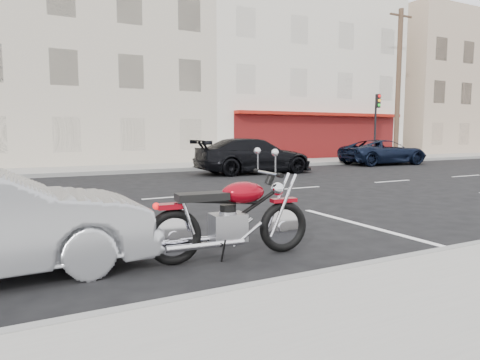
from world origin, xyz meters
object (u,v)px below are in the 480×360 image
object	(u,v)px
traffic_light	(376,118)
car_far	(254,156)
utility_pole	(398,83)
fire_hydrant	(354,153)
suv_far	(383,152)
motorcycle	(285,215)

from	to	relation	value
traffic_light	car_far	distance (m)	11.06
utility_pole	traffic_light	xyz separation A→B (m)	(-2.00, -0.27, -2.18)
traffic_light	fire_hydrant	bearing A→B (deg)	173.64
suv_far	car_far	distance (m)	8.61
fire_hydrant	car_far	size ratio (longest dim) A/B	0.14
fire_hydrant	car_far	world-z (taller)	car_far
suv_far	traffic_light	bearing A→B (deg)	-32.89
utility_pole	motorcycle	size ratio (longest dim) A/B	3.91
traffic_light	suv_far	bearing A→B (deg)	-126.92
utility_pole	suv_far	bearing A→B (deg)	-145.02
utility_pole	motorcycle	world-z (taller)	utility_pole
fire_hydrant	car_far	xyz separation A→B (m)	(-8.83, -3.68, 0.20)
suv_far	utility_pole	bearing A→B (deg)	-50.99
motorcycle	suv_far	size ratio (longest dim) A/B	0.49
traffic_light	car_far	bearing A→B (deg)	-161.21
suv_far	car_far	world-z (taller)	car_far
fire_hydrant	car_far	distance (m)	9.57
traffic_light	motorcycle	xyz separation A→B (m)	(-15.73, -14.02, -2.03)
suv_far	car_far	bearing A→B (deg)	101.55
motorcycle	car_far	world-z (taller)	car_far
car_far	traffic_light	bearing A→B (deg)	-68.73
fire_hydrant	motorcycle	bearing A→B (deg)	-135.08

